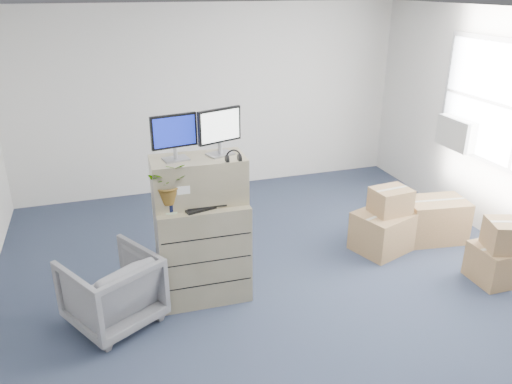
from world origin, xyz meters
The scene contains 17 objects.
ground centered at (0.00, 0.00, 0.00)m, with size 7.00×7.00×0.00m, color #282E48.
wall_back centered at (0.00, 3.51, 1.40)m, with size 6.00×0.02×2.80m, color silver.
ac_unit centered at (2.87, 1.40, 1.20)m, with size 0.24×0.60×0.40m, color silver.
filing_cabinet_lower centered at (-0.81, 0.54, 0.53)m, with size 0.90×0.55×1.05m, color #82795A.
filing_cabinet_upper centered at (-0.81, 0.59, 1.28)m, with size 0.90×0.45×0.45m, color #82795A.
monitor_left centered at (-1.02, 0.59, 1.75)m, with size 0.44×0.21×0.44m.
monitor_right centered at (-0.58, 0.60, 1.76)m, with size 0.45×0.24×0.46m.
headphones centered at (-0.51, 0.39, 1.54)m, with size 0.15×0.15×0.02m, color black.
keyboard centered at (-0.79, 0.43, 1.06)m, with size 0.43×0.18×0.02m, color black.
mouse centered at (-0.52, 0.40, 1.07)m, with size 0.10×0.06×0.03m, color silver.
water_bottle centered at (-0.71, 0.56, 1.18)m, with size 0.07×0.07×0.25m, color gray.
phone_dock centered at (-0.87, 0.56, 1.09)m, with size 0.05×0.05×0.12m.
external_drive centered at (-0.43, 0.66, 1.08)m, with size 0.21×0.16×0.06m, color black.
tissue_box centered at (-0.49, 0.61, 1.16)m, with size 0.22×0.11×0.08m, color #44AAE8.
potted_plant centered at (-1.12, 0.45, 1.28)m, with size 0.39×0.43×0.41m.
office_chair centered at (-1.74, 0.35, 0.39)m, with size 0.76×0.71×0.78m, color slate.
cardboard_boxes centered at (1.95, 0.61, 0.29)m, with size 1.56×1.76×0.79m.
Camera 1 is at (-1.67, -3.88, 3.05)m, focal length 35.00 mm.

